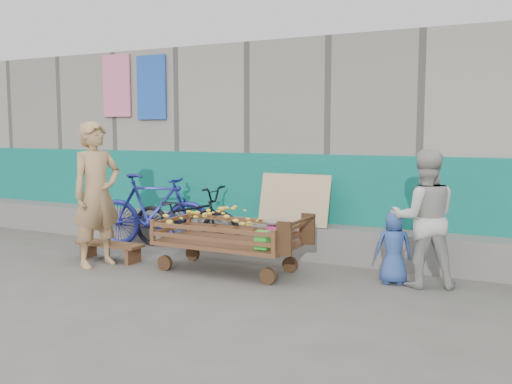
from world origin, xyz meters
The scene contains 9 objects.
ground centered at (0.00, 0.00, 0.00)m, with size 80.00×80.00×0.00m, color #54514B.
building_wall centered at (0.00, 4.05, 1.47)m, with size 12.00×3.50×3.00m.
banana_cart centered at (-0.17, 1.17, 0.54)m, with size 1.86×0.85×0.79m.
bench centered at (-1.83, 0.97, 0.18)m, with size 0.96×0.29×0.24m.
vendor_man centered at (-1.76, 0.68, 0.92)m, with size 0.67×0.44×1.84m, color tan.
woman centered at (2.13, 1.59, 0.76)m, with size 0.74×0.58×1.52m, color #B9B9B2.
child centered at (1.82, 1.54, 0.41)m, with size 0.41×0.26×0.83m, color #2F4D99.
bicycle_dark centered at (-1.34, 2.05, 0.47)m, with size 0.62×1.78×0.94m, color black.
bicycle_blue centered at (-1.86, 1.95, 0.54)m, with size 0.51×1.81×1.09m, color navy.
Camera 1 is at (3.30, -4.79, 1.73)m, focal length 40.00 mm.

